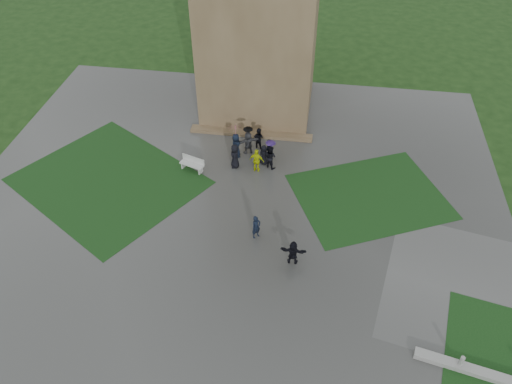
# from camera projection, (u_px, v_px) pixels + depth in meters

# --- Properties ---
(ground) EXTENTS (120.00, 120.00, 0.00)m
(ground) POSITION_uv_depth(u_px,v_px,m) (223.00, 239.00, 28.91)
(ground) COLOR black
(plaza) EXTENTS (34.00, 34.00, 0.02)m
(plaza) POSITION_uv_depth(u_px,v_px,m) (229.00, 215.00, 30.38)
(plaza) COLOR #363633
(plaza) RESTS_ON ground
(lawn_inset_left) EXTENTS (14.10, 13.46, 0.01)m
(lawn_inset_left) POSITION_uv_depth(u_px,v_px,m) (108.00, 181.00, 32.78)
(lawn_inset_left) COLOR black
(lawn_inset_left) RESTS_ON plaza
(lawn_inset_right) EXTENTS (11.12, 10.15, 0.01)m
(lawn_inset_right) POSITION_uv_depth(u_px,v_px,m) (370.00, 196.00, 31.66)
(lawn_inset_right) COLOR black
(lawn_inset_right) RESTS_ON plaza
(tower_plinth) EXTENTS (9.00, 0.80, 0.22)m
(tower_plinth) POSITION_uv_depth(u_px,v_px,m) (251.00, 133.00, 36.65)
(tower_plinth) COLOR brown
(tower_plinth) RESTS_ON plaza
(bench) EXTENTS (1.77, 1.04, 0.98)m
(bench) POSITION_uv_depth(u_px,v_px,m) (192.00, 164.00, 33.33)
(bench) COLOR #B7B7B2
(bench) RESTS_ON plaza
(visitor_cluster) EXTENTS (3.49, 3.37, 2.55)m
(visitor_cluster) POSITION_uv_depth(u_px,v_px,m) (250.00, 147.00, 33.81)
(visitor_cluster) COLOR black
(visitor_cluster) RESTS_ON plaza
(pedestrian_mid) EXTENTS (0.66, 0.67, 1.56)m
(pedestrian_mid) POSITION_uv_depth(u_px,v_px,m) (256.00, 227.00, 28.54)
(pedestrian_mid) COLOR black
(pedestrian_mid) RESTS_ON plaza
(pedestrian_near) EXTENTS (1.45, 0.56, 1.55)m
(pedestrian_near) POSITION_uv_depth(u_px,v_px,m) (293.00, 253.00, 27.09)
(pedestrian_near) COLOR black
(pedestrian_near) RESTS_ON plaza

